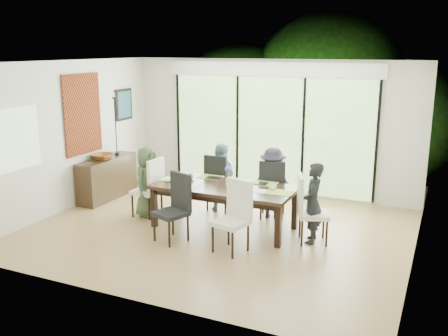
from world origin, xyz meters
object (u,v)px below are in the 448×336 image
at_px(person_right_end, 313,203).
at_px(cup_c, 273,187).
at_px(table_top, 224,187).
at_px(cup_b, 230,186).
at_px(bowl, 103,157).
at_px(chair_far_left, 221,182).
at_px(chair_far_right, 273,188).
at_px(person_far_right, 273,183).
at_px(laptop, 176,181).
at_px(cup_a, 190,176).
at_px(chair_right_end, 314,209).
at_px(sideboard, 107,178).
at_px(person_left_end, 147,182).
at_px(chair_left_end, 147,187).
at_px(chair_near_left, 171,208).
at_px(chair_near_right, 231,217).
at_px(person_far_left, 220,177).
at_px(vase, 228,182).

height_order(person_right_end, cup_c, person_right_end).
xyz_separation_m(table_top, cup_b, (0.15, -0.10, 0.07)).
distance_m(table_top, bowl, 2.84).
relative_size(chair_far_left, chair_far_right, 1.00).
xyz_separation_m(chair_far_right, person_far_right, (0.00, -0.02, 0.09)).
bearing_deg(table_top, bowl, 170.29).
bearing_deg(chair_far_right, table_top, 43.07).
relative_size(chair_far_left, laptop, 3.33).
xyz_separation_m(laptop, cup_a, (0.15, 0.25, 0.03)).
height_order(table_top, chair_right_end, chair_right_end).
bearing_deg(sideboard, chair_far_left, 6.61).
distance_m(person_left_end, person_far_right, 2.19).
relative_size(chair_left_end, chair_far_left, 1.00).
height_order(chair_far_left, person_right_end, person_right_end).
distance_m(chair_near_left, laptop, 0.87).
bearing_deg(person_far_right, chair_near_right, 76.81).
bearing_deg(person_left_end, person_far_left, -49.72).
bearing_deg(person_left_end, person_far_right, -66.35).
bearing_deg(cup_a, chair_far_left, 70.35).
bearing_deg(person_right_end, chair_right_end, 80.58).
xyz_separation_m(table_top, laptop, (-0.85, -0.10, 0.04)).
height_order(person_right_end, laptop, person_right_end).
height_order(cup_a, cup_b, cup_a).
bearing_deg(laptop, cup_c, -41.72).
xyz_separation_m(laptop, cup_b, (1.00, 0.00, 0.03)).
bearing_deg(sideboard, cup_a, -11.55).
xyz_separation_m(cup_b, cup_c, (0.65, 0.20, 0.00)).
height_order(person_right_end, sideboard, person_right_end).
xyz_separation_m(chair_right_end, sideboard, (-4.29, 0.58, -0.13)).
height_order(cup_c, sideboard, cup_c).
distance_m(chair_right_end, cup_c, 0.75).
relative_size(chair_near_right, person_far_right, 0.85).
xyz_separation_m(chair_far_right, bowl, (-3.34, -0.37, 0.33)).
xyz_separation_m(chair_far_right, sideboard, (-3.34, -0.27, -0.13)).
xyz_separation_m(chair_far_right, person_left_end, (-2.03, -0.85, 0.09)).
bearing_deg(vase, laptop, -170.54).
bearing_deg(person_right_end, chair_near_left, -75.70).
xyz_separation_m(table_top, vase, (0.05, 0.05, 0.09)).
height_order(chair_near_right, person_left_end, person_left_end).
relative_size(chair_far_right, vase, 9.17).
distance_m(chair_far_right, sideboard, 3.36).
bearing_deg(person_far_left, person_far_right, 174.88).
xyz_separation_m(laptop, bowl, (-1.94, 0.58, 0.13)).
bearing_deg(chair_far_left, bowl, 11.47).
xyz_separation_m(chair_right_end, person_far_left, (-1.95, 0.83, 0.09)).
distance_m(cup_b, sideboard, 3.04).
xyz_separation_m(chair_left_end, person_far_right, (2.05, 0.83, 0.09)).
relative_size(chair_near_left, bowl, 2.48).
height_order(table_top, sideboard, sideboard).
distance_m(chair_left_end, chair_far_right, 2.22).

